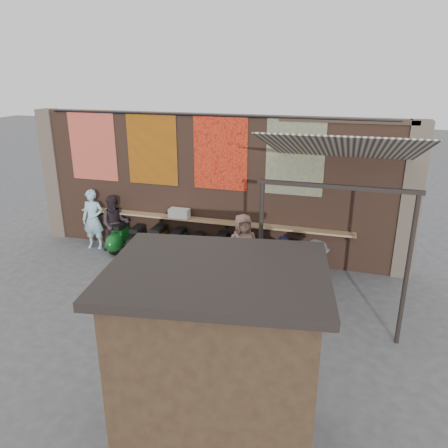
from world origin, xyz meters
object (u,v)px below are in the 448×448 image
Objects in this scene: shopper_navy at (283,273)px; market_stall at (218,366)px; scooter_stool_1 at (137,240)px; scooter_stool_8 at (289,258)px; diner_left at (93,219)px; shopper_grey at (314,273)px; scooter_stool_3 at (178,244)px; scooter_stool_4 at (197,248)px; scooter_stool_2 at (158,242)px; scooter_stool_7 at (262,256)px; shelf_box at (179,213)px; scooter_stool_0 at (119,238)px; scooter_stool_6 at (240,252)px; shopper_tan at (243,247)px; scooter_stool_5 at (220,250)px; diner_right at (115,224)px; scooter_stool_9 at (312,261)px.

market_stall is at bearing 71.36° from shopper_navy.
scooter_stool_8 is at bearing 0.17° from scooter_stool_1.
shopper_grey is at bearing -19.92° from diner_left.
shopper_navy is 0.74m from shopper_grey.
scooter_stool_3 reaches higher than scooter_stool_4.
scooter_stool_1 is 0.68m from scooter_stool_2.
scooter_stool_3 is at bearing 14.80° from shopper_grey.
scooter_stool_4 is at bearing -179.71° from scooter_stool_7.
scooter_stool_3 reaches higher than scooter_stool_1.
shelf_box is 0.65× the size of scooter_stool_2.
scooter_stool_4 is (1.22, -0.04, -0.04)m from scooter_stool_2.
shelf_box is 2.02m from scooter_stool_0.
scooter_stool_6 is at bearing -0.27° from scooter_stool_2.
shopper_tan is at bearing -146.19° from scooter_stool_8.
scooter_stool_5 is at bearing -1.20° from scooter_stool_1.
shopper_navy reaches higher than shelf_box.
scooter_stool_0 is 1.08× the size of scooter_stool_1.
diner_right is at bearing -171.11° from shelf_box.
scooter_stool_8 is 6.05m from market_stall.
scooter_stool_6 reaches higher than scooter_stool_8.
scooter_stool_4 is 0.91× the size of scooter_stool_6.
scooter_stool_2 is 4.40m from scooter_stool_9.
shelf_box reaches higher than scooter_stool_1.
scooter_stool_7 is 4.46m from diner_right.
scooter_stool_8 is 5.90m from diner_left.
scooter_stool_0 is 1.04× the size of scooter_stool_3.
shelf_box is 0.33× the size of shopper_navy.
diner_left is at bearing -179.89° from scooter_stool_2.
shelf_box is 0.68× the size of scooter_stool_3.
scooter_stool_6 is 1.14× the size of scooter_stool_7.
scooter_stool_7 is 0.45× the size of shopper_tan.
scooter_stool_1 is 1.03× the size of scooter_stool_4.
shopper_tan reaches higher than scooter_stool_6.
shopper_tan is (2.13, -1.02, -0.39)m from shelf_box.
diner_right is 0.63× the size of market_stall.
scooter_stool_5 is 3.11m from shopper_grey.
shopper_navy is at bearing -42.61° from scooter_stool_5.
shopper_navy is (5.28, -1.91, 0.02)m from diner_right.
shopper_tan is at bearing -71.31° from scooter_stool_6.
scooter_stool_2 is 4.88m from shopper_grey.
shopper_grey reaches higher than scooter_stool_3.
shopper_grey is (6.66, -1.58, -0.11)m from diner_left.
shelf_box is 2.39m from shopper_tan.
scooter_stool_1 is 0.97× the size of scooter_stool_3.
scooter_stool_6 is at bearing -67.60° from shopper_navy.
scooter_stool_6 is at bearing 178.48° from scooter_stool_7.
market_stall is (1.22, -5.95, 0.92)m from scooter_stool_6.
scooter_stool_4 is at bearing -7.17° from diner_left.
scooter_stool_6 is (0.56, 0.04, -0.00)m from scooter_stool_5.
scooter_stool_1 is 0.92× the size of scooter_stool_2.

